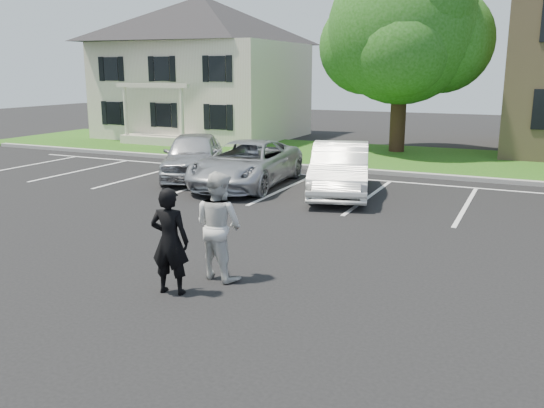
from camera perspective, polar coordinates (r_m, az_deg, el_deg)
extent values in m
plane|color=black|center=(10.35, -2.34, -7.90)|extent=(90.00, 90.00, 0.00)
cube|color=gray|center=(21.37, 12.46, 2.98)|extent=(40.00, 0.30, 0.15)
cube|color=#124F11|center=(25.25, 14.44, 4.30)|extent=(44.00, 8.00, 0.08)
cube|color=silver|center=(25.06, -23.02, 3.53)|extent=(0.12, 5.20, 0.01)
cube|color=silver|center=(23.09, -18.31, 3.18)|extent=(0.12, 5.20, 0.01)
cube|color=silver|center=(21.29, -12.76, 2.74)|extent=(0.12, 5.20, 0.01)
cube|color=silver|center=(19.73, -6.28, 2.18)|extent=(0.12, 5.20, 0.01)
cube|color=silver|center=(18.47, 1.20, 1.51)|extent=(0.12, 5.20, 0.01)
cube|color=silver|center=(17.56, 9.60, 0.73)|extent=(0.12, 5.20, 0.01)
cube|color=silver|center=(17.07, 18.70, -0.14)|extent=(0.12, 5.20, 0.01)
cube|color=silver|center=(19.87, 15.57, 1.86)|extent=(34.00, 0.12, 0.01)
cube|color=beige|center=(33.50, -6.73, 11.08)|extent=(10.00, 8.00, 5.20)
pyramid|color=black|center=(33.59, -6.91, 17.57)|extent=(10.30, 8.24, 2.40)
cube|color=beige|center=(30.09, -10.89, 6.23)|extent=(4.00, 1.60, 0.50)
cylinder|color=beige|center=(30.54, -14.27, 8.24)|extent=(0.18, 0.18, 2.70)
cylinder|color=beige|center=(28.53, -8.88, 8.17)|extent=(0.18, 0.18, 2.70)
cube|color=beige|center=(29.42, -11.82, 11.42)|extent=(4.20, 0.25, 0.20)
cube|color=black|center=(30.20, -10.69, 8.65)|extent=(0.90, 0.06, 1.20)
cube|color=black|center=(30.12, -10.87, 13.01)|extent=(0.90, 0.06, 1.20)
cube|color=black|center=(30.58, -11.69, 8.66)|extent=(0.32, 0.05, 1.25)
cube|color=black|center=(29.83, -9.65, 8.64)|extent=(0.32, 0.05, 1.25)
cylinder|color=black|center=(27.18, 12.37, 8.32)|extent=(0.70, 0.70, 3.20)
sphere|color=#194D0C|center=(27.16, 12.78, 16.54)|extent=(6.60, 6.60, 6.60)
sphere|color=#194D0C|center=(27.52, 16.42, 15.25)|extent=(4.60, 4.60, 4.60)
sphere|color=#194D0C|center=(27.92, 9.36, 15.14)|extent=(4.40, 4.40, 4.40)
sphere|color=#194D0C|center=(25.56, 12.85, 14.75)|extent=(4.00, 4.00, 4.00)
sphere|color=#194D0C|center=(28.87, 12.30, 16.94)|extent=(4.20, 4.20, 4.20)
sphere|color=#194D0C|center=(26.12, 15.15, 18.55)|extent=(3.80, 3.80, 3.80)
imported|color=black|center=(9.80, -10.09, -3.65)|extent=(0.73, 0.55, 1.83)
imported|color=silver|center=(10.40, -5.32, -2.13)|extent=(1.12, 0.97, 1.97)
imported|color=#B5B5BA|center=(20.48, -7.79, 4.80)|extent=(3.75, 5.08, 1.61)
imported|color=#A8AAB0|center=(18.88, -2.54, 4.00)|extent=(2.86, 5.47, 1.47)
imported|color=white|center=(17.61, 6.75, 3.44)|extent=(2.91, 5.04, 1.57)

